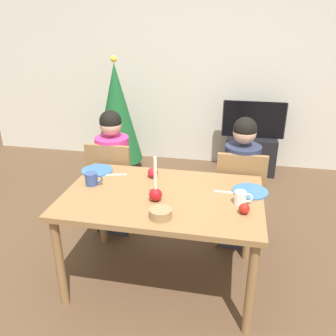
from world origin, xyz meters
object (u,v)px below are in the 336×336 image
at_px(candle_centerpiece, 156,192).
at_px(plate_left, 97,170).
at_px(chair_left, 113,181).
at_px(chair_right, 239,193).
at_px(christmas_tree, 117,113).
at_px(plate_right, 250,191).
at_px(tv_stand, 250,154).
at_px(person_right_child, 240,185).
at_px(mug_left, 92,179).
at_px(apple_near_candle, 244,209).
at_px(apple_by_left_plate, 153,173).
at_px(bowl_walnuts, 161,213).
at_px(dining_table, 163,205).
at_px(tv, 254,120).
at_px(mug_right, 241,198).
at_px(person_left_child, 114,174).

distance_m(candle_centerpiece, plate_left, 0.71).
height_order(chair_left, chair_right, same).
xyz_separation_m(christmas_tree, plate_right, (1.65, -1.88, -0.01)).
height_order(tv_stand, candle_centerpiece, candle_centerpiece).
xyz_separation_m(person_right_child, mug_left, (-1.10, -0.59, 0.23)).
relative_size(plate_left, mug_left, 1.86).
bearing_deg(mug_left, person_right_child, 28.08).
height_order(tv_stand, apple_near_candle, apple_near_candle).
relative_size(chair_right, apple_near_candle, 12.69).
relative_size(chair_left, person_right_child, 0.77).
xyz_separation_m(tv_stand, mug_left, (-1.24, -2.25, 0.56)).
distance_m(person_right_child, apple_by_left_plate, 0.81).
bearing_deg(christmas_tree, bowl_walnuts, -64.95).
distance_m(christmas_tree, apple_near_candle, 2.72).
bearing_deg(dining_table, tv_stand, 73.22).
xyz_separation_m(chair_left, candle_centerpiece, (0.57, -0.70, 0.30)).
distance_m(chair_left, plate_left, 0.39).
distance_m(plate_right, mug_left, 1.17).
distance_m(tv, plate_right, 2.14).
bearing_deg(bowl_walnuts, chair_left, 125.59).
bearing_deg(dining_table, mug_left, 174.45).
bearing_deg(chair_right, plate_right, -82.29).
xyz_separation_m(tv, apple_near_candle, (-0.13, -2.45, 0.08)).
relative_size(plate_left, plate_right, 0.99).
bearing_deg(mug_left, bowl_walnuts, -30.55).
bearing_deg(tv_stand, tv, 90.00).
bearing_deg(person_right_child, dining_table, -130.59).
height_order(bowl_walnuts, apple_near_candle, apple_near_candle).
relative_size(chair_left, bowl_walnuts, 6.36).
distance_m(bowl_walnuts, apple_near_candle, 0.53).
relative_size(chair_left, mug_left, 6.61).
xyz_separation_m(plate_right, mug_right, (-0.07, -0.19, 0.04)).
bearing_deg(dining_table, plate_right, 14.76).
bearing_deg(plate_left, apple_near_candle, -20.94).
bearing_deg(plate_left, chair_left, 87.55).
bearing_deg(tv, person_right_child, -94.99).
bearing_deg(plate_left, person_right_child, 16.41).
bearing_deg(chair_right, person_right_child, 90.00).
xyz_separation_m(plate_left, plate_right, (1.22, -0.14, 0.00)).
bearing_deg(person_left_child, chair_right, -1.62).
bearing_deg(chair_left, person_right_child, 1.62).
bearing_deg(mug_right, person_left_child, 149.56).
height_order(chair_left, apple_near_candle, chair_left).
xyz_separation_m(plate_right, apple_near_candle, (-0.04, -0.31, 0.03)).
xyz_separation_m(tv, plate_right, (-0.08, -2.14, 0.05)).
height_order(tv_stand, mug_right, mug_right).
height_order(mug_right, apple_near_candle, mug_right).
distance_m(dining_table, person_right_child, 0.85).
relative_size(person_right_child, apple_by_left_plate, 14.31).
bearing_deg(plate_right, person_left_child, 158.34).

